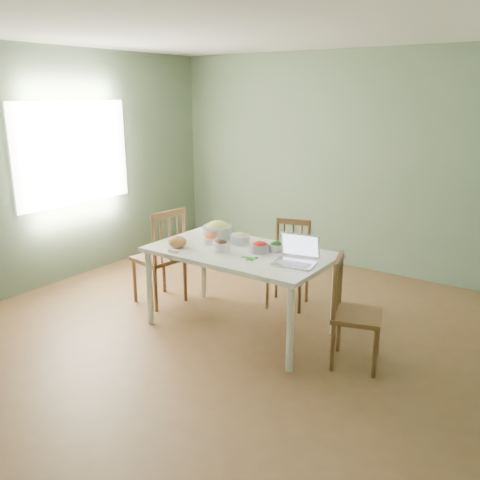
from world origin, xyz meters
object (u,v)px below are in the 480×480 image
Objects in this scene: bowl_squash at (218,230)px; chair_right at (358,313)px; chair_far at (288,265)px; bread_boule at (178,242)px; chair_left at (159,256)px; laptop at (295,251)px; dining_table at (240,290)px.

chair_right is at bearing -7.37° from bowl_squash.
bread_boule is at bearing -136.27° from chair_far.
chair_left is at bearing 150.73° from bread_boule.
laptop reaches higher than bowl_squash.
laptop is at bearing 80.00° from chair_right.
laptop reaches higher than chair_far.
chair_left is 2.26m from chair_right.
chair_far is 0.98× the size of chair_right.
bowl_squash is (0.11, 0.47, 0.03)m from bread_boule.
bowl_squash is (-0.51, -0.54, 0.42)m from chair_far.
bowl_squash is (-0.42, 0.21, 0.48)m from dining_table.
bowl_squash is at bearing 154.55° from laptop.
chair_right reaches higher than chair_far.
chair_left reaches higher than bowl_squash.
bread_boule is at bearing 69.79° from chair_left.
chair_right is (2.26, -0.05, -0.06)m from chair_left.
chair_left reaches higher than bread_boule.
chair_far is at bearing 46.86° from bowl_squash.
dining_table is at bearing -26.50° from bowl_squash.
laptop is (1.70, -0.11, 0.39)m from chair_left.
bowl_squash is at bearing 112.20° from chair_left.
bread_boule is (0.56, -0.31, 0.32)m from chair_left.
chair_left is 3.53× the size of bowl_squash.
bowl_squash is 1.06m from laptop.
chair_far is 0.87× the size of chair_left.
chair_right is 0.72m from laptop.
chair_left is at bearing -164.08° from chair_far.
chair_right is 5.41× the size of bread_boule.
chair_far is 1.25m from bread_boule.
bowl_squash reaches higher than chair_far.
bread_boule is at bearing -154.07° from dining_table.
bread_boule is at bearing -103.53° from bowl_squash.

